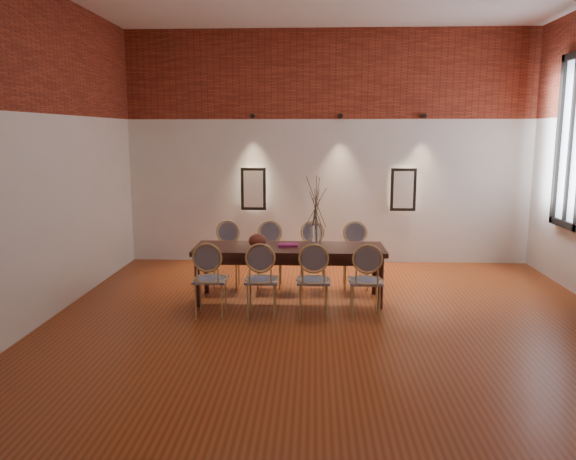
{
  "coord_description": "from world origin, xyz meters",
  "views": [
    {
      "loc": [
        -0.24,
        -6.31,
        2.28
      ],
      "look_at": [
        -0.57,
        0.71,
        1.05
      ],
      "focal_mm": 35.0,
      "sensor_mm": 36.0,
      "label": 1
    }
  ],
  "objects_px": {
    "chair_far_d": "(356,256)",
    "chair_near_b": "(262,280)",
    "chair_far_a": "(227,255)",
    "vase": "(316,236)",
    "dining_table": "(289,274)",
    "chair_far_c": "(313,256)",
    "book": "(288,245)",
    "chair_near_d": "(365,281)",
    "chair_near_a": "(211,279)",
    "chair_far_b": "(269,256)",
    "bowl": "(257,241)",
    "chair_near_c": "(313,280)"
  },
  "relations": [
    {
      "from": "chair_far_b",
      "to": "vase",
      "type": "relative_size",
      "value": 3.13
    },
    {
      "from": "vase",
      "to": "bowl",
      "type": "height_order",
      "value": "vase"
    },
    {
      "from": "chair_near_d",
      "to": "book",
      "type": "bearing_deg",
      "value": 142.82
    },
    {
      "from": "vase",
      "to": "chair_near_d",
      "type": "bearing_deg",
      "value": -48.15
    },
    {
      "from": "chair_far_d",
      "to": "book",
      "type": "bearing_deg",
      "value": 33.24
    },
    {
      "from": "dining_table",
      "to": "chair_far_c",
      "type": "distance_m",
      "value": 0.77
    },
    {
      "from": "chair_far_d",
      "to": "chair_near_d",
      "type": "bearing_deg",
      "value": 90.0
    },
    {
      "from": "chair_near_c",
      "to": "book",
      "type": "bearing_deg",
      "value": 114.5
    },
    {
      "from": "dining_table",
      "to": "book",
      "type": "height_order",
      "value": "book"
    },
    {
      "from": "chair_far_c",
      "to": "vase",
      "type": "relative_size",
      "value": 3.13
    },
    {
      "from": "bowl",
      "to": "chair_far_b",
      "type": "bearing_deg",
      "value": 82.31
    },
    {
      "from": "chair_near_b",
      "to": "chair_far_d",
      "type": "height_order",
      "value": "same"
    },
    {
      "from": "bowl",
      "to": "dining_table",
      "type": "bearing_deg",
      "value": 7.28
    },
    {
      "from": "chair_far_d",
      "to": "chair_far_a",
      "type": "bearing_deg",
      "value": 0.0
    },
    {
      "from": "chair_near_c",
      "to": "chair_near_d",
      "type": "relative_size",
      "value": 1.0
    },
    {
      "from": "chair_near_d",
      "to": "bowl",
      "type": "bearing_deg",
      "value": 155.2
    },
    {
      "from": "vase",
      "to": "bowl",
      "type": "distance_m",
      "value": 0.79
    },
    {
      "from": "chair_far_c",
      "to": "bowl",
      "type": "relative_size",
      "value": 3.92
    },
    {
      "from": "dining_table",
      "to": "bowl",
      "type": "height_order",
      "value": "bowl"
    },
    {
      "from": "chair_near_c",
      "to": "chair_near_d",
      "type": "bearing_deg",
      "value": -0.0
    },
    {
      "from": "chair_near_d",
      "to": "chair_far_c",
      "type": "xyz_separation_m",
      "value": [
        -0.66,
        1.38,
        0.0
      ]
    },
    {
      "from": "chair_far_a",
      "to": "book",
      "type": "xyz_separation_m",
      "value": [
        0.95,
        -0.63,
        0.3
      ]
    },
    {
      "from": "chair_near_d",
      "to": "vase",
      "type": "xyz_separation_m",
      "value": [
        -0.61,
        0.69,
        0.43
      ]
    },
    {
      "from": "chair_far_c",
      "to": "chair_near_b",
      "type": "bearing_deg",
      "value": 65.16
    },
    {
      "from": "chair_near_c",
      "to": "chair_near_d",
      "type": "xyz_separation_m",
      "value": [
        0.64,
        0.01,
        0.0
      ]
    },
    {
      "from": "book",
      "to": "chair_near_d",
      "type": "bearing_deg",
      "value": -36.56
    },
    {
      "from": "chair_near_a",
      "to": "chair_far_b",
      "type": "height_order",
      "value": "same"
    },
    {
      "from": "chair_near_a",
      "to": "vase",
      "type": "bearing_deg",
      "value": 27.75
    },
    {
      "from": "chair_near_d",
      "to": "chair_far_b",
      "type": "bearing_deg",
      "value": 132.79
    },
    {
      "from": "chair_near_a",
      "to": "chair_far_b",
      "type": "bearing_deg",
      "value": 65.16
    },
    {
      "from": "chair_near_b",
      "to": "book",
      "type": "distance_m",
      "value": 0.85
    },
    {
      "from": "chair_far_a",
      "to": "chair_far_c",
      "type": "height_order",
      "value": "same"
    },
    {
      "from": "chair_far_b",
      "to": "vase",
      "type": "xyz_separation_m",
      "value": [
        0.68,
        -0.68,
        0.43
      ]
    },
    {
      "from": "chair_near_a",
      "to": "dining_table",
      "type": "bearing_deg",
      "value": 35.76
    },
    {
      "from": "chair_far_c",
      "to": "vase",
      "type": "bearing_deg",
      "value": 92.83
    },
    {
      "from": "chair_near_a",
      "to": "vase",
      "type": "height_order",
      "value": "vase"
    },
    {
      "from": "dining_table",
      "to": "chair_far_c",
      "type": "xyz_separation_m",
      "value": [
        0.31,
        0.7,
        0.09
      ]
    },
    {
      "from": "chair_near_d",
      "to": "chair_far_a",
      "type": "distance_m",
      "value": 2.37
    },
    {
      "from": "chair_near_b",
      "to": "vase",
      "type": "bearing_deg",
      "value": 45.72
    },
    {
      "from": "chair_far_d",
      "to": "dining_table",
      "type": "bearing_deg",
      "value": 35.76
    },
    {
      "from": "chair_near_b",
      "to": "book",
      "type": "xyz_separation_m",
      "value": [
        0.29,
        0.75,
        0.3
      ]
    },
    {
      "from": "chair_far_c",
      "to": "chair_far_d",
      "type": "xyz_separation_m",
      "value": [
        0.64,
        0.01,
        0.0
      ]
    },
    {
      "from": "chair_far_b",
      "to": "chair_far_d",
      "type": "distance_m",
      "value": 1.28
    },
    {
      "from": "chair_far_d",
      "to": "chair_near_b",
      "type": "bearing_deg",
      "value": 47.21
    },
    {
      "from": "chair_far_b",
      "to": "chair_near_d",
      "type": "bearing_deg",
      "value": 132.79
    },
    {
      "from": "chair_far_b",
      "to": "chair_far_d",
      "type": "xyz_separation_m",
      "value": [
        1.28,
        0.01,
        0.0
      ]
    },
    {
      "from": "chair_near_c",
      "to": "vase",
      "type": "relative_size",
      "value": 3.13
    },
    {
      "from": "chair_near_c",
      "to": "chair_far_d",
      "type": "xyz_separation_m",
      "value": [
        0.63,
        1.39,
        0.0
      ]
    },
    {
      "from": "chair_far_a",
      "to": "vase",
      "type": "distance_m",
      "value": 1.55
    },
    {
      "from": "chair_near_c",
      "to": "vase",
      "type": "height_order",
      "value": "vase"
    }
  ]
}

